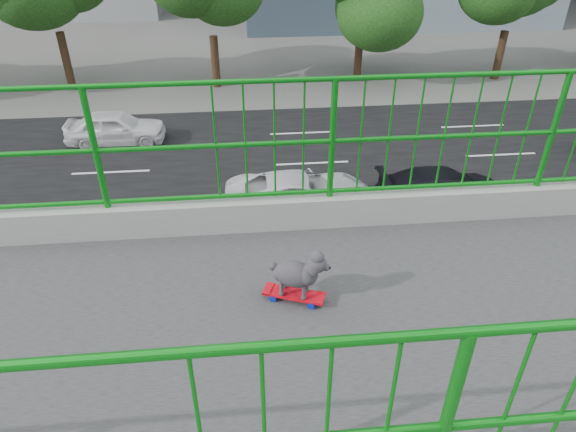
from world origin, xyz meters
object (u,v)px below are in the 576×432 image
(car_6, at_px, (451,241))
(car_4, at_px, (115,128))
(car_2, at_px, (301,195))
(skateboard, at_px, (294,295))
(poodle, at_px, (298,273))
(car_7, at_px, (443,189))

(car_6, bearing_deg, car_4, -130.14)
(car_2, bearing_deg, skateboard, 172.62)
(poodle, bearing_deg, car_7, 172.28)
(car_2, relative_size, car_6, 0.89)
(car_6, relative_size, car_7, 1.24)
(skateboard, xyz_separation_m, poodle, (0.01, 0.02, 0.23))
(skateboard, xyz_separation_m, car_7, (-12.04, 6.56, -6.37))
(car_6, bearing_deg, car_7, 163.70)
(skateboard, bearing_deg, poodle, 90.00)
(car_4, bearing_deg, car_7, -117.45)
(car_4, bearing_deg, poodle, -162.60)
(car_2, xyz_separation_m, car_7, (0.00, 5.00, -0.04))
(car_2, height_order, car_7, car_2)
(car_7, bearing_deg, skateboard, 151.42)
(car_4, bearing_deg, skateboard, -162.66)
(car_2, height_order, car_4, car_4)
(car_4, bearing_deg, car_2, -131.17)
(skateboard, height_order, car_2, skateboard)
(poodle, distance_m, car_2, 13.81)
(car_4, relative_size, car_7, 0.90)
(skateboard, distance_m, car_6, 12.20)
(car_2, bearing_deg, car_7, -90.00)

